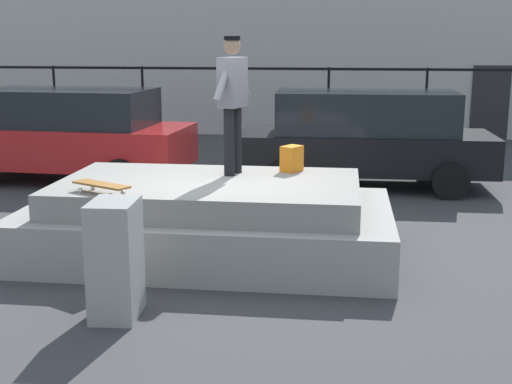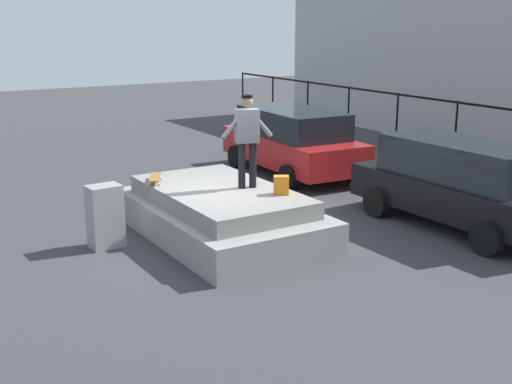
# 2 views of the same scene
# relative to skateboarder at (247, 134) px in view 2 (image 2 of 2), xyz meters

# --- Properties ---
(ground_plane) EXTENTS (60.00, 60.00, 0.00)m
(ground_plane) POSITION_rel_skateboarder_xyz_m (-0.02, -0.46, -2.00)
(ground_plane) COLOR #38383A
(concrete_ledge) EXTENTS (4.61, 2.66, 0.95)m
(concrete_ledge) POSITION_rel_skateboarder_xyz_m (-0.24, -0.47, -1.56)
(concrete_ledge) COLOR gray
(concrete_ledge) RESTS_ON ground_plane
(skateboarder) EXTENTS (0.37, 0.99, 1.79)m
(skateboarder) POSITION_rel_skateboarder_xyz_m (0.00, 0.00, 0.00)
(skateboarder) COLOR black
(skateboarder) RESTS_ON concrete_ledge
(skateboard) EXTENTS (0.77, 0.53, 0.12)m
(skateboard) POSITION_rel_skateboarder_xyz_m (-1.32, -1.36, -0.94)
(skateboard) COLOR brown
(skateboard) RESTS_ON concrete_ledge
(backpack) EXTENTS (0.32, 0.34, 0.35)m
(backpack) POSITION_rel_skateboarder_xyz_m (0.76, 0.28, -0.87)
(backpack) COLOR orange
(backpack) RESTS_ON concrete_ledge
(car_red_hatchback_near) EXTENTS (4.78, 2.40, 1.77)m
(car_red_hatchback_near) POSITION_rel_skateboarder_xyz_m (-3.85, 3.73, -1.06)
(car_red_hatchback_near) COLOR #B21E1E
(car_red_hatchback_near) RESTS_ON ground_plane
(car_black_hatchback_mid) EXTENTS (4.65, 2.05, 1.77)m
(car_black_hatchback_mid) POSITION_rel_skateboarder_xyz_m (1.84, 3.88, -1.06)
(car_black_hatchback_mid) COLOR black
(car_black_hatchback_mid) RESTS_ON ground_plane
(utility_box) EXTENTS (0.47, 0.62, 1.18)m
(utility_box) POSITION_rel_skateboarder_xyz_m (-0.75, -2.61, -1.41)
(utility_box) COLOR gray
(utility_box) RESTS_ON ground_plane
(fence_row) EXTENTS (24.06, 0.06, 2.07)m
(fence_row) POSITION_rel_skateboarder_xyz_m (-0.02, 6.99, -0.57)
(fence_row) COLOR black
(fence_row) RESTS_ON ground_plane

